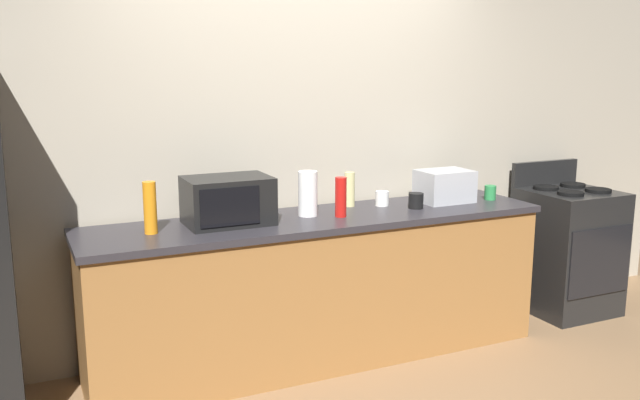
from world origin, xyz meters
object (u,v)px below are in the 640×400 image
at_px(bottle_vinegar, 350,189).
at_px(mug_black, 416,201).
at_px(paper_towel_roll, 308,194).
at_px(bottle_dish_soap, 150,208).
at_px(stove_range, 567,249).
at_px(microwave, 228,201).
at_px(toaster_oven, 444,186).
at_px(mug_green, 490,193).
at_px(bottle_hot_sauce, 341,197).
at_px(mug_white, 382,198).

distance_m(bottle_vinegar, mug_black, 0.43).
distance_m(paper_towel_roll, bottle_dish_soap, 0.94).
relative_size(stove_range, microwave, 2.25).
bearing_deg(bottle_dish_soap, toaster_oven, 1.68).
bearing_deg(bottle_dish_soap, mug_green, -0.47).
bearing_deg(mug_green, toaster_oven, 166.71).
xyz_separation_m(paper_towel_roll, bottle_vinegar, (0.35, 0.14, -0.02)).
height_order(toaster_oven, mug_black, toaster_oven).
relative_size(stove_range, paper_towel_roll, 4.00).
xyz_separation_m(stove_range, microwave, (-2.56, 0.05, 0.57)).
xyz_separation_m(bottle_vinegar, bottle_dish_soap, (-1.30, -0.19, 0.03)).
bearing_deg(toaster_oven, microwave, -179.53).
height_order(toaster_oven, bottle_vinegar, bottle_vinegar).
distance_m(toaster_oven, bottle_dish_soap, 1.94).
bearing_deg(bottle_hot_sauce, paper_towel_roll, 147.24).
height_order(microwave, bottle_hot_sauce, microwave).
bearing_deg(mug_green, bottle_vinegar, 167.91).
height_order(toaster_oven, paper_towel_roll, paper_towel_roll).
height_order(paper_towel_roll, mug_green, paper_towel_roll).
height_order(bottle_vinegar, bottle_hot_sauce, bottle_hot_sauce).
distance_m(bottle_hot_sauce, mug_white, 0.43).
height_order(bottle_dish_soap, mug_black, bottle_dish_soap).
relative_size(bottle_vinegar, bottle_hot_sauce, 0.93).
bearing_deg(bottle_vinegar, paper_towel_roll, -158.46).
distance_m(stove_range, toaster_oven, 1.20).
height_order(paper_towel_roll, mug_black, paper_towel_roll).
height_order(bottle_hot_sauce, mug_black, bottle_hot_sauce).
xyz_separation_m(toaster_oven, bottle_hot_sauce, (-0.82, -0.12, 0.01)).
xyz_separation_m(bottle_hot_sauce, mug_black, (0.54, 0.01, -0.07)).
bearing_deg(bottle_vinegar, mug_green, -12.09).
height_order(microwave, mug_black, microwave).
bearing_deg(mug_black, bottle_hot_sauce, -178.49).
bearing_deg(stove_range, paper_towel_roll, 178.60).
distance_m(microwave, paper_towel_roll, 0.50).
distance_m(paper_towel_roll, mug_white, 0.56).
height_order(mug_white, mug_green, mug_green).
xyz_separation_m(stove_range, paper_towel_roll, (-2.06, 0.05, 0.57)).
height_order(stove_range, paper_towel_roll, paper_towel_roll).
xyz_separation_m(toaster_oven, mug_black, (-0.29, -0.10, -0.06)).
height_order(paper_towel_roll, bottle_dish_soap, bottle_dish_soap).
bearing_deg(bottle_hot_sauce, bottle_vinegar, 52.96).
height_order(stove_range, mug_black, stove_range).
relative_size(stove_range, toaster_oven, 3.18).
bearing_deg(toaster_oven, bottle_dish_soap, -178.32).
bearing_deg(bottle_vinegar, stove_range, -6.36).
relative_size(toaster_oven, paper_towel_roll, 1.26).
relative_size(microwave, bottle_dish_soap, 1.69).
relative_size(stove_range, bottle_hot_sauce, 4.53).
relative_size(toaster_oven, mug_black, 3.50).
bearing_deg(microwave, mug_black, -4.33).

